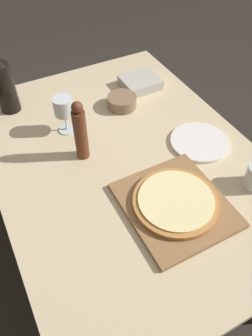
{
  "coord_description": "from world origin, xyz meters",
  "views": [
    {
      "loc": [
        -0.41,
        -0.79,
        1.65
      ],
      "look_at": [
        -0.05,
        -0.1,
        0.81
      ],
      "focal_mm": 35.0,
      "sensor_mm": 36.0,
      "label": 1
    }
  ],
  "objects_px": {
    "pepper_mill": "(80,132)",
    "small_bowl": "(122,102)",
    "pizza": "(176,201)",
    "wine_bottle": "(4,83)",
    "wine_glass": "(63,108)"
  },
  "relations": [
    {
      "from": "pepper_mill",
      "to": "small_bowl",
      "type": "relative_size",
      "value": 1.91
    },
    {
      "from": "pizza",
      "to": "small_bowl",
      "type": "relative_size",
      "value": 2.19
    },
    {
      "from": "wine_bottle",
      "to": "pepper_mill",
      "type": "relative_size",
      "value": 1.27
    },
    {
      "from": "wine_bottle",
      "to": "small_bowl",
      "type": "distance_m",
      "value": 0.51
    },
    {
      "from": "pizza",
      "to": "wine_glass",
      "type": "bearing_deg",
      "value": 108.67
    },
    {
      "from": "wine_bottle",
      "to": "pepper_mill",
      "type": "bearing_deg",
      "value": -67.62
    },
    {
      "from": "pizza",
      "to": "pepper_mill",
      "type": "bearing_deg",
      "value": 116.01
    },
    {
      "from": "wine_bottle",
      "to": "wine_glass",
      "type": "distance_m",
      "value": 0.3
    },
    {
      "from": "pepper_mill",
      "to": "small_bowl",
      "type": "bearing_deg",
      "value": 37.22
    },
    {
      "from": "wine_bottle",
      "to": "wine_glass",
      "type": "bearing_deg",
      "value": -55.59
    },
    {
      "from": "wine_bottle",
      "to": "wine_glass",
      "type": "xyz_separation_m",
      "value": [
        0.17,
        -0.25,
        -0.02
      ]
    },
    {
      "from": "wine_glass",
      "to": "small_bowl",
      "type": "bearing_deg",
      "value": 7.78
    },
    {
      "from": "pepper_mill",
      "to": "pizza",
      "type": "bearing_deg",
      "value": -63.99
    },
    {
      "from": "pepper_mill",
      "to": "wine_glass",
      "type": "height_order",
      "value": "pepper_mill"
    },
    {
      "from": "small_bowl",
      "to": "wine_bottle",
      "type": "bearing_deg",
      "value": 154.76
    }
  ]
}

